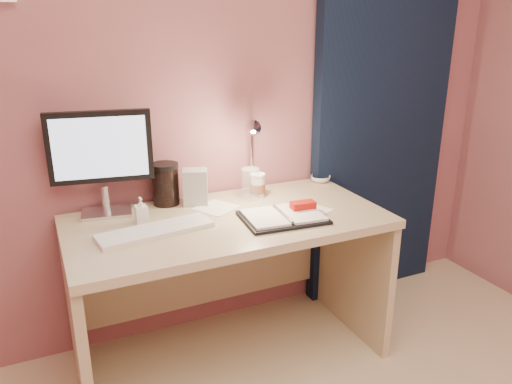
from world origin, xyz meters
name	(u,v)px	position (x,y,z in m)	size (l,w,h in m)	color
room	(368,102)	(0.95, 1.69, 1.14)	(3.50, 3.50, 3.50)	#C6B28E
desk	(223,257)	(0.00, 1.45, 0.50)	(1.40, 0.70, 0.73)	tan
monitor	(101,154)	(-0.48, 1.65, 1.01)	(0.44, 0.19, 0.47)	silver
keyboard	(156,231)	(-0.33, 1.35, 0.74)	(0.48, 0.14, 0.02)	white
planner	(285,216)	(0.22, 1.27, 0.74)	(0.38, 0.30, 0.06)	black
paper_a	(310,210)	(0.37, 1.31, 0.73)	(0.16, 0.16, 0.00)	white
paper_c	(216,208)	(-0.01, 1.52, 0.73)	(0.17, 0.17, 0.00)	white
coffee_cup	(258,186)	(0.23, 1.57, 0.79)	(0.07, 0.07, 0.12)	white
clear_cup	(250,184)	(0.19, 1.56, 0.81)	(0.09, 0.09, 0.15)	white
bowl	(320,179)	(0.65, 1.66, 0.75)	(0.11, 0.11, 0.03)	silver
lotion_bottle	(141,210)	(-0.36, 1.48, 0.79)	(0.05, 0.05, 0.11)	white
dark_jar	(166,186)	(-0.20, 1.67, 0.82)	(0.13, 0.13, 0.18)	black
product_box	(195,187)	(-0.07, 1.61, 0.81)	(0.11, 0.09, 0.17)	#B3B3AF
desk_lamp	(267,149)	(0.27, 1.54, 0.98)	(0.15, 0.24, 0.40)	silver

